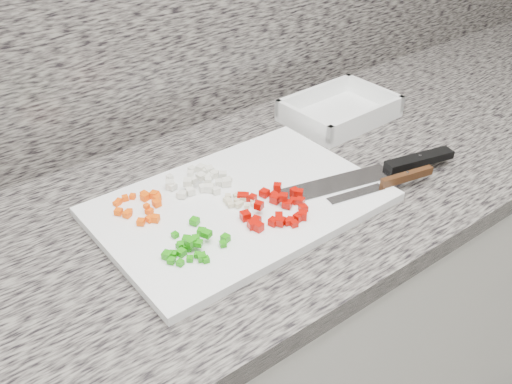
% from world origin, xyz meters
% --- Properties ---
extents(cabinet, '(3.92, 0.62, 0.86)m').
position_xyz_m(cabinet, '(0.00, 1.44, 0.43)').
color(cabinet, white).
rests_on(cabinet, ground).
extents(countertop, '(3.96, 0.64, 0.04)m').
position_xyz_m(countertop, '(0.00, 1.44, 0.88)').
color(countertop, slate).
rests_on(countertop, cabinet).
extents(backsplash, '(3.92, 0.02, 0.60)m').
position_xyz_m(backsplash, '(0.00, 1.74, 1.20)').
color(backsplash, slate).
rests_on(backsplash, countertop).
extents(cutting_board, '(0.51, 0.34, 0.02)m').
position_xyz_m(cutting_board, '(0.04, 1.41, 0.91)').
color(cutting_board, white).
rests_on(cutting_board, countertop).
extents(carrot_pile, '(0.09, 0.10, 0.02)m').
position_xyz_m(carrot_pile, '(-0.11, 1.49, 0.92)').
color(carrot_pile, '#FF5205').
rests_on(carrot_pile, cutting_board).
extents(onion_pile, '(0.12, 0.11, 0.02)m').
position_xyz_m(onion_pile, '(0.02, 1.49, 0.93)').
color(onion_pile, silver).
rests_on(onion_pile, cutting_board).
extents(green_pepper_pile, '(0.11, 0.11, 0.02)m').
position_xyz_m(green_pepper_pile, '(-0.10, 1.34, 0.93)').
color(green_pepper_pile, '#1E8F0D').
rests_on(green_pepper_pile, cutting_board).
extents(red_pepper_pile, '(0.14, 0.13, 0.02)m').
position_xyz_m(red_pepper_pile, '(0.07, 1.35, 0.92)').
color(red_pepper_pile, '#AA0902').
rests_on(red_pepper_pile, cutting_board).
extents(garlic_pile, '(0.05, 0.06, 0.01)m').
position_xyz_m(garlic_pile, '(0.03, 1.41, 0.92)').
color(garlic_pile, beige).
rests_on(garlic_pile, cutting_board).
extents(chef_knife, '(0.38, 0.13, 0.02)m').
position_xyz_m(chef_knife, '(0.34, 1.31, 0.92)').
color(chef_knife, silver).
rests_on(chef_knife, cutting_board).
extents(paring_knife, '(0.23, 0.06, 0.02)m').
position_xyz_m(paring_knife, '(0.30, 1.27, 0.92)').
color(paring_knife, silver).
rests_on(paring_knife, cutting_board).
extents(tray, '(0.25, 0.19, 0.05)m').
position_xyz_m(tray, '(0.44, 1.56, 0.92)').
color(tray, white).
rests_on(tray, countertop).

